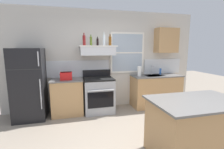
{
  "coord_description": "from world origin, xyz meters",
  "views": [
    {
      "loc": [
        -0.92,
        -2.24,
        1.68
      ],
      "look_at": [
        -0.05,
        1.2,
        1.1
      ],
      "focal_mm": 25.92,
      "sensor_mm": 36.0,
      "label": 1
    }
  ],
  "objects_px": {
    "bottle_balsamic_dark": "(98,42)",
    "bottle_olive_oil_square": "(91,41)",
    "bottle_amber_wine": "(110,41)",
    "dish_soap_bottle": "(160,71)",
    "paper_towel_roll": "(139,71)",
    "kitchen_island": "(195,128)",
    "refrigerator": "(29,84)",
    "toaster": "(66,76)",
    "bottle_clear_tall": "(104,40)",
    "bottle_red_label_wine": "(84,40)",
    "stove_range": "(99,95)"
  },
  "relations": [
    {
      "from": "bottle_balsamic_dark",
      "to": "bottle_olive_oil_square",
      "type": "bearing_deg",
      "value": -171.18
    },
    {
      "from": "bottle_amber_wine",
      "to": "dish_soap_bottle",
      "type": "xyz_separation_m",
      "value": [
        1.55,
        0.08,
        -0.87
      ]
    },
    {
      "from": "paper_towel_roll",
      "to": "kitchen_island",
      "type": "bearing_deg",
      "value": -90.47
    },
    {
      "from": "bottle_olive_oil_square",
      "to": "paper_towel_roll",
      "type": "bearing_deg",
      "value": -1.54
    },
    {
      "from": "refrigerator",
      "to": "paper_towel_roll",
      "type": "xyz_separation_m",
      "value": [
        2.82,
        0.06,
        0.21
      ]
    },
    {
      "from": "refrigerator",
      "to": "toaster",
      "type": "bearing_deg",
      "value": -0.28
    },
    {
      "from": "bottle_balsamic_dark",
      "to": "dish_soap_bottle",
      "type": "xyz_separation_m",
      "value": [
        1.87,
        0.04,
        -0.84
      ]
    },
    {
      "from": "refrigerator",
      "to": "dish_soap_bottle",
      "type": "distance_m",
      "value": 3.54
    },
    {
      "from": "bottle_balsamic_dark",
      "to": "dish_soap_bottle",
      "type": "height_order",
      "value": "bottle_balsamic_dark"
    },
    {
      "from": "refrigerator",
      "to": "bottle_clear_tall",
      "type": "xyz_separation_m",
      "value": [
        1.82,
        0.08,
        1.05
      ]
    },
    {
      "from": "bottle_red_label_wine",
      "to": "bottle_clear_tall",
      "type": "relative_size",
      "value": 0.93
    },
    {
      "from": "bottle_balsamic_dark",
      "to": "bottle_amber_wine",
      "type": "relative_size",
      "value": 0.78
    },
    {
      "from": "toaster",
      "to": "dish_soap_bottle",
      "type": "xyz_separation_m",
      "value": [
        2.69,
        0.16,
        -0.01
      ]
    },
    {
      "from": "stove_range",
      "to": "dish_soap_bottle",
      "type": "bearing_deg",
      "value": 4.18
    },
    {
      "from": "dish_soap_bottle",
      "to": "bottle_clear_tall",
      "type": "bearing_deg",
      "value": -177.27
    },
    {
      "from": "bottle_olive_oil_square",
      "to": "bottle_balsamic_dark",
      "type": "height_order",
      "value": "bottle_olive_oil_square"
    },
    {
      "from": "bottle_balsamic_dark",
      "to": "bottle_clear_tall",
      "type": "xyz_separation_m",
      "value": [
        0.16,
        -0.04,
        0.05
      ]
    },
    {
      "from": "toaster",
      "to": "kitchen_island",
      "type": "height_order",
      "value": "toaster"
    },
    {
      "from": "paper_towel_roll",
      "to": "bottle_clear_tall",
      "type": "bearing_deg",
      "value": 178.95
    },
    {
      "from": "dish_soap_bottle",
      "to": "bottle_red_label_wine",
      "type": "bearing_deg",
      "value": -179.03
    },
    {
      "from": "stove_range",
      "to": "dish_soap_bottle",
      "type": "distance_m",
      "value": 1.96
    },
    {
      "from": "paper_towel_roll",
      "to": "kitchen_island",
      "type": "distance_m",
      "value": 2.28
    },
    {
      "from": "refrigerator",
      "to": "bottle_red_label_wine",
      "type": "bearing_deg",
      "value": 5.33
    },
    {
      "from": "bottle_clear_tall",
      "to": "paper_towel_roll",
      "type": "bearing_deg",
      "value": -1.05
    },
    {
      "from": "toaster",
      "to": "bottle_balsamic_dark",
      "type": "bearing_deg",
      "value": 8.88
    },
    {
      "from": "bottle_clear_tall",
      "to": "paper_towel_roll",
      "type": "relative_size",
      "value": 1.24
    },
    {
      "from": "toaster",
      "to": "dish_soap_bottle",
      "type": "relative_size",
      "value": 1.65
    },
    {
      "from": "bottle_balsamic_dark",
      "to": "bottle_clear_tall",
      "type": "distance_m",
      "value": 0.17
    },
    {
      "from": "stove_range",
      "to": "refrigerator",
      "type": "bearing_deg",
      "value": -179.21
    },
    {
      "from": "bottle_amber_wine",
      "to": "paper_towel_roll",
      "type": "height_order",
      "value": "bottle_amber_wine"
    },
    {
      "from": "bottle_amber_wine",
      "to": "kitchen_island",
      "type": "distance_m",
      "value": 2.76
    },
    {
      "from": "refrigerator",
      "to": "paper_towel_roll",
      "type": "relative_size",
      "value": 6.22
    },
    {
      "from": "refrigerator",
      "to": "toaster",
      "type": "distance_m",
      "value": 0.86
    },
    {
      "from": "bottle_clear_tall",
      "to": "bottle_olive_oil_square",
      "type": "bearing_deg",
      "value": 177.0
    },
    {
      "from": "refrigerator",
      "to": "bottle_clear_tall",
      "type": "height_order",
      "value": "bottle_clear_tall"
    },
    {
      "from": "bottle_olive_oil_square",
      "to": "kitchen_island",
      "type": "height_order",
      "value": "bottle_olive_oil_square"
    },
    {
      "from": "bottle_olive_oil_square",
      "to": "bottle_clear_tall",
      "type": "xyz_separation_m",
      "value": [
        0.33,
        -0.02,
        0.03
      ]
    },
    {
      "from": "toaster",
      "to": "bottle_balsamic_dark",
      "type": "relative_size",
      "value": 1.32
    },
    {
      "from": "bottle_red_label_wine",
      "to": "bottle_olive_oil_square",
      "type": "distance_m",
      "value": 0.17
    },
    {
      "from": "stove_range",
      "to": "bottle_clear_tall",
      "type": "relative_size",
      "value": 3.25
    },
    {
      "from": "bottle_balsamic_dark",
      "to": "kitchen_island",
      "type": "height_order",
      "value": "bottle_balsamic_dark"
    },
    {
      "from": "bottle_amber_wine",
      "to": "stove_range",
      "type": "bearing_deg",
      "value": -169.44
    },
    {
      "from": "bottle_amber_wine",
      "to": "paper_towel_roll",
      "type": "bearing_deg",
      "value": -1.66
    },
    {
      "from": "bottle_olive_oil_square",
      "to": "stove_range",
      "type": "bearing_deg",
      "value": -23.9
    },
    {
      "from": "toaster",
      "to": "dish_soap_bottle",
      "type": "bearing_deg",
      "value": 3.5
    },
    {
      "from": "dish_soap_bottle",
      "to": "bottle_balsamic_dark",
      "type": "bearing_deg",
      "value": -178.85
    },
    {
      "from": "bottle_red_label_wine",
      "to": "paper_towel_roll",
      "type": "distance_m",
      "value": 1.72
    },
    {
      "from": "toaster",
      "to": "bottle_clear_tall",
      "type": "bearing_deg",
      "value": 4.86
    },
    {
      "from": "kitchen_island",
      "to": "toaster",
      "type": "bearing_deg",
      "value": 132.41
    },
    {
      "from": "bottle_olive_oil_square",
      "to": "kitchen_island",
      "type": "xyz_separation_m",
      "value": [
        1.31,
        -2.24,
        -1.4
      ]
    }
  ]
}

